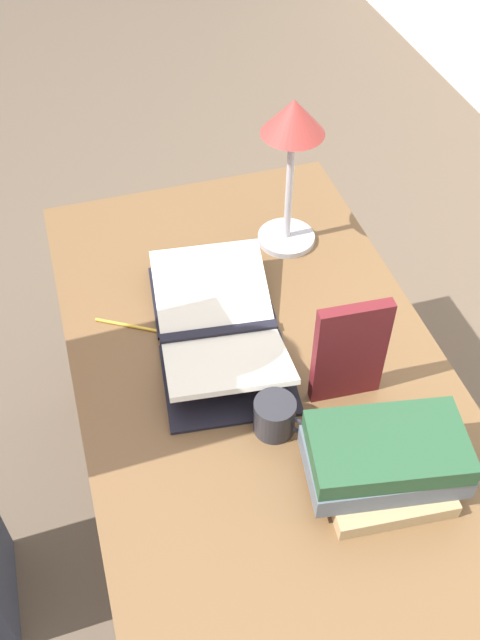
# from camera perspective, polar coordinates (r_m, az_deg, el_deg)

# --- Properties ---
(ground_plane) EXTENTS (12.00, 12.00, 0.00)m
(ground_plane) POSITION_cam_1_polar(r_m,az_deg,el_deg) (2.18, 1.11, -15.89)
(ground_plane) COLOR brown
(reading_desk) EXTENTS (1.36, 0.80, 0.74)m
(reading_desk) POSITION_cam_1_polar(r_m,az_deg,el_deg) (1.64, 1.42, -5.43)
(reading_desk) COLOR brown
(reading_desk) RESTS_ON ground_plane
(open_book) EXTENTS (0.52, 0.33, 0.08)m
(open_book) POSITION_cam_1_polar(r_m,az_deg,el_deg) (1.59, -1.70, -0.69)
(open_book) COLOR black
(open_book) RESTS_ON reading_desk
(book_stack_tall) EXTENTS (0.23, 0.31, 0.13)m
(book_stack_tall) POSITION_cam_1_polar(r_m,az_deg,el_deg) (1.36, 11.49, -10.92)
(book_stack_tall) COLOR tan
(book_stack_tall) RESTS_ON reading_desk
(book_standing_upright) EXTENTS (0.03, 0.15, 0.25)m
(book_standing_upright) POSITION_cam_1_polar(r_m,az_deg,el_deg) (1.43, 8.77, -2.58)
(book_standing_upright) COLOR maroon
(book_standing_upright) RESTS_ON reading_desk
(reading_lamp) EXTENTS (0.15, 0.15, 0.40)m
(reading_lamp) POSITION_cam_1_polar(r_m,az_deg,el_deg) (1.68, 4.19, 14.14)
(reading_lamp) COLOR #ADADB2
(reading_lamp) RESTS_ON reading_desk
(coffee_mug) EXTENTS (0.09, 0.10, 0.08)m
(coffee_mug) POSITION_cam_1_polar(r_m,az_deg,el_deg) (1.43, 2.83, -7.70)
(coffee_mug) COLOR #28282D
(coffee_mug) RESTS_ON reading_desk
(pencil) EXTENTS (0.08, 0.13, 0.01)m
(pencil) POSITION_cam_1_polar(r_m,az_deg,el_deg) (1.65, -9.05, -0.41)
(pencil) COLOR gold
(pencil) RESTS_ON reading_desk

